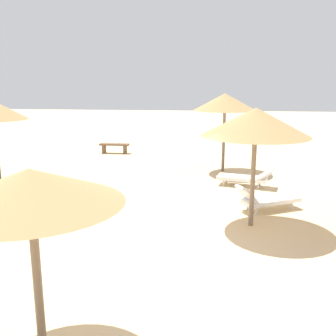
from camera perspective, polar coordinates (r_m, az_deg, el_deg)
The scene contains 7 objects.
ground_plane at distance 8.58m, azimuth -2.32°, elevation -12.32°, with size 80.00×80.00×0.00m, color beige.
parasol_0 at distance 15.63m, azimuth 8.36°, elevation 9.54°, with size 2.50×2.50×3.13m.
parasol_5 at distance 5.10m, azimuth -19.65°, elevation -2.73°, with size 2.37×2.37×2.58m.
parasol_6 at distance 9.68m, azimuth 12.76°, elevation 6.56°, with size 2.65×2.65×2.99m.
lounger_0 at distance 13.83m, azimuth 11.38°, elevation -1.38°, with size 2.00×1.08×0.67m.
lounger_6 at distance 11.43m, azimuth 14.24°, elevation -4.47°, with size 1.94×1.44×0.78m.
bench_0 at distance 19.91m, azimuth -7.88°, elevation 3.15°, with size 1.50×0.41×0.49m.
Camera 1 is at (1.21, -7.67, 3.64)m, focal length 41.46 mm.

